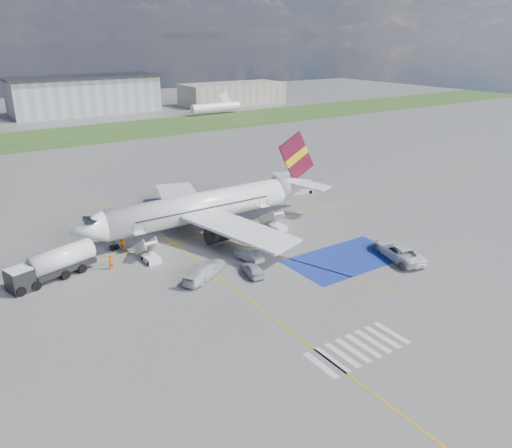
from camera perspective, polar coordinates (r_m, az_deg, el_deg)
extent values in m
plane|color=#60605E|center=(57.72, 0.16, -4.97)|extent=(400.00, 400.00, 0.00)
cube|color=#2D4C1E|center=(143.31, -21.97, 9.16)|extent=(400.00, 30.00, 0.01)
cube|color=gold|center=(67.15, -5.59, -1.26)|extent=(120.00, 0.20, 0.01)
cube|color=gold|center=(47.99, 1.95, -10.70)|extent=(0.20, 60.00, 0.01)
cube|color=gold|center=(67.15, -5.59, -1.26)|extent=(20.71, 56.45, 0.01)
cube|color=navy|center=(60.72, 10.17, -3.96)|extent=(14.00, 8.00, 0.01)
cube|color=silver|center=(42.31, 7.40, -15.70)|extent=(0.60, 4.00, 0.01)
cube|color=silver|center=(42.98, 8.65, -15.12)|extent=(0.60, 4.00, 0.01)
cube|color=silver|center=(43.68, 9.86, -14.56)|extent=(0.60, 4.00, 0.01)
cube|color=silver|center=(44.39, 11.02, -14.00)|extent=(0.60, 4.00, 0.01)
cube|color=silver|center=(45.13, 12.14, -13.46)|extent=(0.60, 4.00, 0.01)
cube|color=silver|center=(45.88, 13.21, -12.93)|extent=(0.60, 4.00, 0.01)
cube|color=silver|center=(46.65, 14.25, -12.41)|extent=(0.60, 4.00, 0.01)
cube|color=silver|center=(47.44, 15.25, -11.91)|extent=(0.60, 4.00, 0.01)
cube|color=gray|center=(185.71, -18.98, 13.74)|extent=(48.00, 18.00, 12.00)
cube|color=gray|center=(201.40, -2.69, 14.68)|extent=(40.00, 16.00, 8.00)
cylinder|color=white|center=(67.64, -6.51, 1.93)|extent=(26.00, 3.90, 3.90)
cone|color=white|center=(62.64, -18.72, -0.62)|extent=(4.00, 3.90, 3.90)
cube|color=black|center=(62.42, -18.30, 0.39)|extent=(1.67, 1.90, 0.82)
cone|color=white|center=(75.94, 4.38, 4.42)|extent=(6.50, 3.90, 3.90)
cube|color=white|center=(61.34, -1.94, -0.53)|extent=(9.86, 15.95, 1.40)
cube|color=white|center=(75.52, -8.84, 3.34)|extent=(9.86, 15.95, 1.40)
cylinder|color=#38383A|center=(63.70, -4.08, -1.11)|extent=(3.40, 2.10, 2.10)
cylinder|color=#38383A|center=(73.04, -8.50, 1.61)|extent=(3.40, 2.10, 2.10)
cube|color=#560E22|center=(75.01, 4.65, 7.68)|extent=(6.62, 0.30, 7.45)
cube|color=#DEB20C|center=(75.01, 4.65, 7.68)|extent=(4.36, 0.40, 3.08)
cube|color=white|center=(73.74, 6.30, 4.42)|extent=(4.73, 5.95, 0.49)
cube|color=white|center=(78.53, 3.29, 5.53)|extent=(4.73, 5.95, 0.49)
cube|color=black|center=(65.88, -5.72, 1.77)|extent=(19.50, 0.04, 0.18)
cube|color=black|center=(69.19, -7.28, 2.64)|extent=(19.50, 0.04, 0.18)
cube|color=white|center=(61.17, -12.49, -2.47)|extent=(1.40, 3.73, 2.32)
cube|color=white|center=(62.43, -13.22, -1.00)|extent=(1.40, 1.00, 0.12)
cylinder|color=black|center=(62.02, -13.86, -0.66)|extent=(0.06, 0.06, 1.10)
cylinder|color=black|center=(62.46, -12.67, -0.41)|extent=(0.06, 0.06, 1.10)
cube|color=white|center=(60.23, -11.84, -3.93)|extent=(1.60, 2.40, 0.70)
cube|color=white|center=(69.38, 1.75, 0.84)|extent=(1.40, 3.73, 2.32)
cube|color=white|center=(70.49, 0.86, 2.08)|extent=(1.40, 1.00, 0.12)
cylinder|color=black|center=(69.94, 0.40, 2.40)|extent=(0.06, 0.06, 1.10)
cylinder|color=black|center=(70.70, 1.33, 2.60)|extent=(0.06, 0.06, 1.10)
cube|color=white|center=(68.55, 2.52, -0.40)|extent=(1.60, 2.40, 0.70)
cube|color=black|center=(57.69, -25.34, -5.82)|extent=(2.95, 2.95, 2.38)
cylinder|color=white|center=(59.20, -21.29, -3.59)|extent=(7.42, 4.25, 2.38)
cube|color=black|center=(59.67, -21.14, -4.64)|extent=(7.42, 4.25, 0.52)
cube|color=white|center=(61.59, -22.82, -4.20)|extent=(2.06, 1.57, 1.28)
cube|color=black|center=(61.32, -22.91, -3.61)|extent=(1.95, 1.46, 0.11)
cube|color=white|center=(85.08, 4.92, 3.82)|extent=(5.19, 3.50, 0.82)
cube|color=black|center=(85.20, 5.74, 4.32)|extent=(3.45, 2.43, 0.92)
imported|color=#ADAFB4|center=(55.68, -0.38, -5.20)|extent=(2.37, 4.22, 1.36)
imported|color=#AFB1B6|center=(59.18, -0.81, -3.58)|extent=(1.86, 4.22, 1.35)
imported|color=silver|center=(62.03, 15.92, -2.72)|extent=(4.43, 6.86, 2.37)
imported|color=silver|center=(55.36, -5.84, -5.06)|extent=(5.69, 4.48, 2.08)
imported|color=#EE560C|center=(59.28, -16.23, -4.21)|extent=(0.71, 0.54, 1.73)
imported|color=orange|center=(64.01, -15.05, -2.14)|extent=(1.04, 1.13, 1.87)
imported|color=#FF5F0D|center=(71.27, 2.20, 0.88)|extent=(0.44, 1.02, 1.72)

